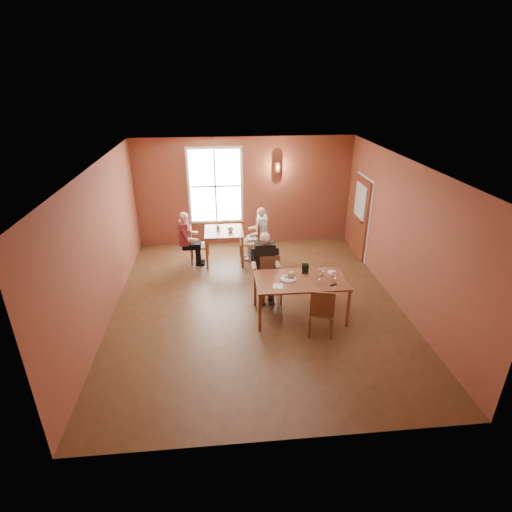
{
  "coord_description": "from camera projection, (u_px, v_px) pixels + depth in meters",
  "views": [
    {
      "loc": [
        -0.74,
        -7.31,
        4.54
      ],
      "look_at": [
        0.0,
        0.2,
        1.05
      ],
      "focal_mm": 28.0,
      "sensor_mm": 36.0,
      "label": 1
    }
  ],
  "objects": [
    {
      "name": "goblet_a",
      "position": [
        321.0,
        271.0,
        7.92
      ],
      "size": [
        0.11,
        0.11,
        0.22
      ],
      "primitive_type": null,
      "rotation": [
        0.0,
        0.0,
        -0.35
      ],
      "color": "silver",
      "rests_on": "main_table"
    },
    {
      "name": "chair_diner_main",
      "position": [
        271.0,
        280.0,
        8.51
      ],
      "size": [
        0.43,
        0.43,
        0.98
      ],
      "primitive_type": null,
      "rotation": [
        0.0,
        0.0,
        3.14
      ],
      "color": "#4C2517",
      "rests_on": "ground"
    },
    {
      "name": "sunglasses",
      "position": [
        333.0,
        285.0,
        7.61
      ],
      "size": [
        0.14,
        0.11,
        0.02
      ],
      "primitive_type": "cube",
      "rotation": [
        0.0,
        0.0,
        0.54
      ],
      "color": "black",
      "rests_on": "main_table"
    },
    {
      "name": "goblet_b",
      "position": [
        334.0,
        277.0,
        7.7
      ],
      "size": [
        0.09,
        0.09,
        0.2
      ],
      "primitive_type": null,
      "rotation": [
        0.0,
        0.0,
        0.21
      ],
      "color": "white",
      "rests_on": "main_table"
    },
    {
      "name": "cup_b",
      "position": [
        218.0,
        228.0,
        10.21
      ],
      "size": [
        0.13,
        0.13,
        0.1
      ],
      "primitive_type": "imported",
      "rotation": [
        0.0,
        0.0,
        0.16
      ],
      "color": "silver",
      "rests_on": "second_table"
    },
    {
      "name": "diner_white",
      "position": [
        250.0,
        236.0,
        10.3
      ],
      "size": [
        0.54,
        0.54,
        1.36
      ],
      "primitive_type": null,
      "rotation": [
        0.0,
        0.0,
        1.57
      ],
      "color": "white",
      "rests_on": "ground"
    },
    {
      "name": "sandwich",
      "position": [
        291.0,
        276.0,
        7.82
      ],
      "size": [
        0.11,
        0.11,
        0.13
      ],
      "primitive_type": "cube",
      "rotation": [
        0.0,
        0.0,
        0.11
      ],
      "color": "tan",
      "rests_on": "main_table"
    },
    {
      "name": "goblet_c",
      "position": [
        319.0,
        278.0,
        7.65
      ],
      "size": [
        0.08,
        0.08,
        0.2
      ],
      "primitive_type": null,
      "rotation": [
        0.0,
        0.0,
        -0.08
      ],
      "color": "white",
      "rests_on": "main_table"
    },
    {
      "name": "wall_front",
      "position": [
        286.0,
        351.0,
        4.78
      ],
      "size": [
        6.0,
        0.04,
        3.0
      ],
      "primitive_type": "cube",
      "color": "brown",
      "rests_on": "ground"
    },
    {
      "name": "chair_empty",
      "position": [
        321.0,
        310.0,
        7.43
      ],
      "size": [
        0.53,
        0.53,
        1.0
      ],
      "primitive_type": null,
      "rotation": [
        0.0,
        0.0,
        -0.25
      ],
      "color": "#4B2517",
      "rests_on": "ground"
    },
    {
      "name": "second_table",
      "position": [
        224.0,
        246.0,
        10.35
      ],
      "size": [
        0.97,
        0.97,
        0.86
      ],
      "primitive_type": null,
      "color": "brown",
      "rests_on": "ground"
    },
    {
      "name": "diner_maroon",
      "position": [
        197.0,
        238.0,
        10.18
      ],
      "size": [
        0.55,
        0.55,
        1.36
      ],
      "primitive_type": null,
      "rotation": [
        0.0,
        0.0,
        -1.57
      ],
      "color": "maroon",
      "rests_on": "ground"
    },
    {
      "name": "cup_a",
      "position": [
        230.0,
        230.0,
        10.09
      ],
      "size": [
        0.17,
        0.17,
        0.1
      ],
      "primitive_type": "imported",
      "rotation": [
        0.0,
        0.0,
        0.34
      ],
      "color": "silver",
      "rests_on": "second_table"
    },
    {
      "name": "wall_right",
      "position": [
        402.0,
        234.0,
        8.21
      ],
      "size": [
        0.04,
        7.0,
        3.0
      ],
      "primitive_type": "cube",
      "color": "brown",
      "rests_on": "ground"
    },
    {
      "name": "napkin",
      "position": [
        278.0,
        286.0,
        7.57
      ],
      "size": [
        0.22,
        0.22,
        0.01
      ],
      "primitive_type": "cube",
      "rotation": [
        0.0,
        0.0,
        -0.2
      ],
      "color": "white",
      "rests_on": "main_table"
    },
    {
      "name": "ceiling",
      "position": [
        257.0,
        164.0,
        7.31
      ],
      "size": [
        6.0,
        7.0,
        0.04
      ],
      "primitive_type": "cube",
      "color": "white",
      "rests_on": "wall_back"
    },
    {
      "name": "door",
      "position": [
        360.0,
        218.0,
        10.47
      ],
      "size": [
        0.12,
        1.04,
        2.1
      ],
      "primitive_type": "cube",
      "color": "maroon",
      "rests_on": "ground"
    },
    {
      "name": "knife",
      "position": [
        302.0,
        285.0,
        7.62
      ],
      "size": [
        0.22,
        0.02,
        0.0
      ],
      "primitive_type": "cube",
      "rotation": [
        0.0,
        0.0,
        -0.0
      ],
      "color": "white",
      "rests_on": "main_table"
    },
    {
      "name": "menu_stand",
      "position": [
        305.0,
        269.0,
        8.0
      ],
      "size": [
        0.14,
        0.08,
        0.22
      ],
      "primitive_type": "cube",
      "rotation": [
        0.0,
        0.0,
        -0.08
      ],
      "color": "black",
      "rests_on": "main_table"
    },
    {
      "name": "window",
      "position": [
        215.0,
        186.0,
        10.9
      ],
      "size": [
        1.36,
        0.1,
        1.96
      ],
      "primitive_type": "cube",
      "color": "white",
      "rests_on": "wall_back"
    },
    {
      "name": "wall_left",
      "position": [
        102.0,
        246.0,
        7.67
      ],
      "size": [
        0.04,
        7.0,
        3.0
      ],
      "primitive_type": "cube",
      "color": "brown",
      "rests_on": "ground"
    },
    {
      "name": "main_table",
      "position": [
        300.0,
        298.0,
        8.0
      ],
      "size": [
        1.79,
        1.01,
        0.84
      ],
      "primitive_type": null,
      "color": "brown",
      "rests_on": "ground"
    },
    {
      "name": "plate_food",
      "position": [
        288.0,
        278.0,
        7.82
      ],
      "size": [
        0.41,
        0.41,
        0.04
      ],
      "primitive_type": "cylinder",
      "rotation": [
        0.0,
        0.0,
        0.43
      ],
      "color": "white",
      "rests_on": "main_table"
    },
    {
      "name": "ground",
      "position": [
        257.0,
        304.0,
        8.57
      ],
      "size": [
        6.0,
        7.0,
        0.01
      ],
      "primitive_type": "cube",
      "color": "brown",
      "rests_on": "ground"
    },
    {
      "name": "wall_back",
      "position": [
        244.0,
        192.0,
        11.1
      ],
      "size": [
        6.0,
        0.04,
        3.0
      ],
      "primitive_type": "cube",
      "color": "brown",
      "rests_on": "ground"
    },
    {
      "name": "side_plate",
      "position": [
        332.0,
        272.0,
        8.08
      ],
      "size": [
        0.19,
        0.19,
        0.01
      ],
      "primitive_type": "cylinder",
      "rotation": [
        0.0,
        0.0,
        -0.03
      ],
      "color": "silver",
      "rests_on": "main_table"
    },
    {
      "name": "chair_diner_white",
      "position": [
        249.0,
        241.0,
        10.36
      ],
      "size": [
        0.48,
        0.48,
        1.1
      ],
      "primitive_type": null,
      "rotation": [
        0.0,
        0.0,
        1.57
      ],
      "color": "#451F0E",
      "rests_on": "ground"
    },
    {
      "name": "wall_sconce",
      "position": [
        277.0,
        167.0,
        10.8
      ],
      "size": [
        0.16,
        0.16,
        0.28
      ],
      "primitive_type": "cylinder",
      "color": "brown",
      "rests_on": "wall_back"
    },
    {
      "name": "chair_diner_maroon",
      "position": [
        199.0,
        245.0,
        10.27
      ],
      "size": [
        0.43,
        0.43,
        0.97
      ],
      "primitive_type": null,
      "rotation": [
        0.0,
        0.0,
        -1.57
      ],
      "color": "#5F3315",
      "rests_on": "ground"
    },
    {
      "name": "diner_main",
      "position": [
        271.0,
        272.0,
        8.39
      ],
      "size": [
        0.57,
        0.57,
        1.43
      ],
      "primitive_type": null,
      "rotation": [
        0.0,
        0.0,
        3.14
      ],
      "color": "black",
      "rests_on": "ground"
    }
  ]
}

